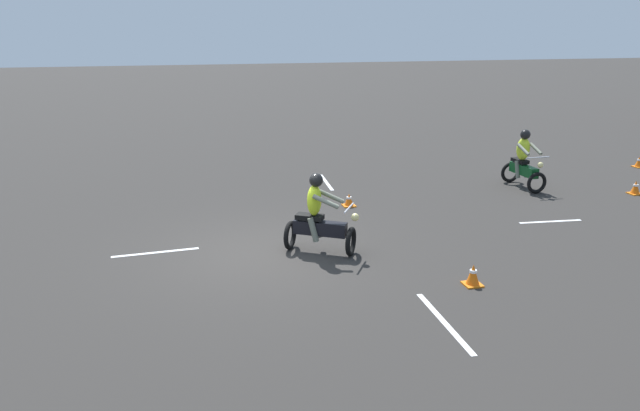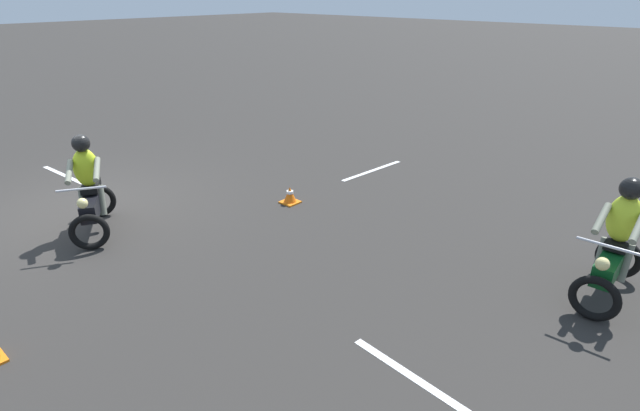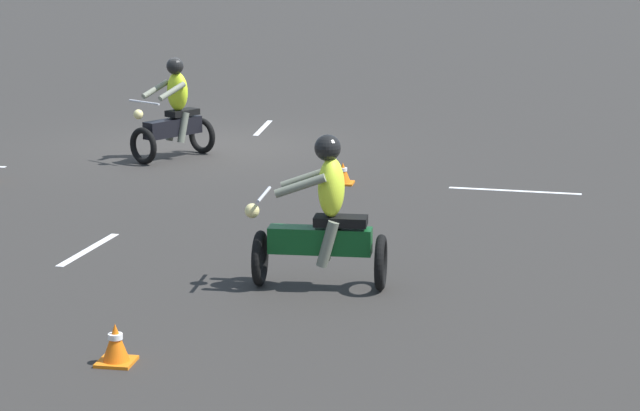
# 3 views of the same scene
# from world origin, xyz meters

# --- Properties ---
(ground_plane) EXTENTS (120.00, 120.00, 0.00)m
(ground_plane) POSITION_xyz_m (0.00, 0.00, 0.00)
(ground_plane) COLOR #2D2B28
(motorcycle_rider_foreground) EXTENTS (1.23, 1.51, 1.66)m
(motorcycle_rider_foreground) POSITION_xyz_m (0.21, 1.13, 0.73)
(motorcycle_rider_foreground) COLOR black
(motorcycle_rider_foreground) RESTS_ON ground
(motorcycle_rider_background) EXTENTS (1.52, 0.70, 1.66)m
(motorcycle_rider_background) POSITION_xyz_m (-3.47, 8.02, 0.73)
(motorcycle_rider_background) COLOR black
(motorcycle_rider_background) RESTS_ON ground
(traffic_cone_mid_center) EXTENTS (0.32, 0.32, 0.33)m
(traffic_cone_mid_center) POSITION_xyz_m (-2.83, 2.68, 0.16)
(traffic_cone_mid_center) COLOR orange
(traffic_cone_mid_center) RESTS_ON ground
(lane_stripe_n) EXTENTS (0.23, 1.56, 0.01)m
(lane_stripe_n) POSITION_xyz_m (-0.44, 6.96, 0.00)
(lane_stripe_n) COLOR silver
(lane_stripe_n) RESTS_ON ground
(lane_stripe_w) EXTENTS (1.91, 0.23, 0.01)m
(lane_stripe_w) POSITION_xyz_m (-5.37, 2.73, 0.00)
(lane_stripe_w) COLOR silver
(lane_stripe_w) RESTS_ON ground
(lane_stripe_s) EXTENTS (0.21, 1.75, 0.01)m
(lane_stripe_s) POSITION_xyz_m (-0.54, -2.13, 0.00)
(lane_stripe_s) COLOR silver
(lane_stripe_s) RESTS_ON ground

